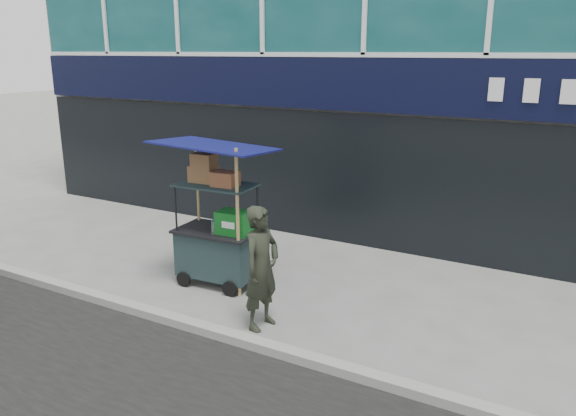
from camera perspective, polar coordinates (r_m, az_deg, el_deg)
The scene contains 4 objects.
ground at distance 7.34m, azimuth -5.03°, elevation -12.61°, with size 80.00×80.00×0.00m, color slate.
curb at distance 7.16m, azimuth -5.97°, elevation -12.83°, with size 80.00×0.18×0.12m, color gray.
vendor_cart at distance 8.55m, azimuth -7.07°, elevation -2.73°, with size 1.73×1.27×2.24m.
vendor_man at distance 7.16m, azimuth -2.70°, elevation -6.10°, with size 0.59×0.39×1.62m, color black.
Camera 1 is at (3.70, -5.29, 3.48)m, focal length 35.00 mm.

